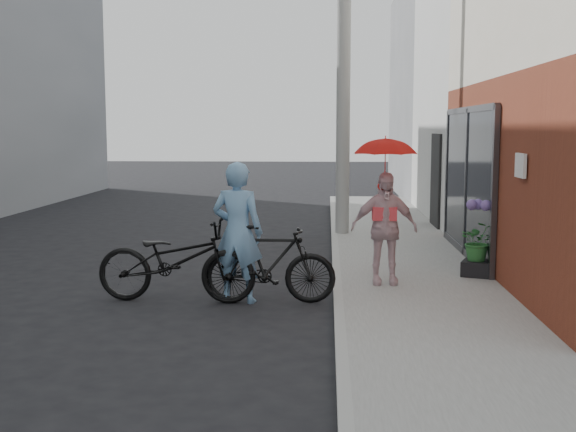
# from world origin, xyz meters

# --- Properties ---
(ground) EXTENTS (80.00, 80.00, 0.00)m
(ground) POSITION_xyz_m (0.00, 0.00, 0.00)
(ground) COLOR black
(ground) RESTS_ON ground
(sidewalk) EXTENTS (2.20, 24.00, 0.12)m
(sidewalk) POSITION_xyz_m (2.10, 2.00, 0.06)
(sidewalk) COLOR gray
(sidewalk) RESTS_ON ground
(curb) EXTENTS (0.12, 24.00, 0.12)m
(curb) POSITION_xyz_m (0.94, 2.00, 0.06)
(curb) COLOR #9E9E99
(curb) RESTS_ON ground
(east_building_far) EXTENTS (8.00, 8.00, 7.00)m
(east_building_far) POSITION_xyz_m (7.20, 16.00, 3.50)
(east_building_far) COLOR slate
(east_building_far) RESTS_ON ground
(utility_pole) EXTENTS (0.28, 0.28, 7.00)m
(utility_pole) POSITION_xyz_m (1.10, 6.00, 3.50)
(utility_pole) COLOR #9E9E99
(utility_pole) RESTS_ON ground
(officer) EXTENTS (0.75, 0.56, 1.85)m
(officer) POSITION_xyz_m (-0.38, 0.46, 0.92)
(officer) COLOR #709EC7
(officer) RESTS_ON ground
(bike_left) EXTENTS (2.14, 0.85, 1.10)m
(bike_left) POSITION_xyz_m (-1.18, 0.41, 0.55)
(bike_left) COLOR black
(bike_left) RESTS_ON ground
(bike_right) EXTENTS (1.71, 0.50, 1.03)m
(bike_right) POSITION_xyz_m (0.05, 0.43, 0.51)
(bike_right) COLOR black
(bike_right) RESTS_ON ground
(kimono_woman) EXTENTS (0.93, 0.43, 1.56)m
(kimono_woman) POSITION_xyz_m (1.58, 1.14, 0.90)
(kimono_woman) COLOR beige
(kimono_woman) RESTS_ON sidewalk
(parasol) EXTENTS (0.85, 0.85, 0.75)m
(parasol) POSITION_xyz_m (1.58, 1.14, 2.05)
(parasol) COLOR red
(parasol) RESTS_ON kimono_woman
(planter) EXTENTS (0.54, 0.54, 0.22)m
(planter) POSITION_xyz_m (3.00, 1.74, 0.23)
(planter) COLOR black
(planter) RESTS_ON sidewalk
(potted_plant) EXTENTS (0.53, 0.46, 0.59)m
(potted_plant) POSITION_xyz_m (3.00, 1.74, 0.64)
(potted_plant) COLOR #2D7032
(potted_plant) RESTS_ON planter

